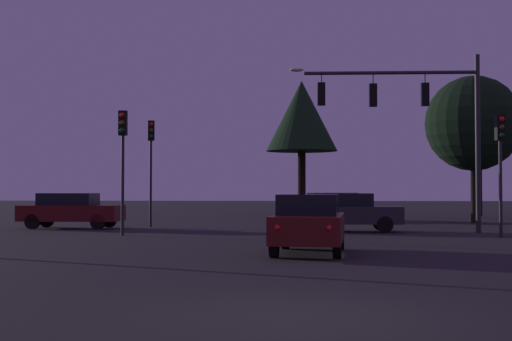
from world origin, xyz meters
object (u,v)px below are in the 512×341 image
Objects in this scene: car_crossing_right at (71,210)px; tree_behind_sign at (473,124)px; car_far_lane at (331,206)px; traffic_signal_mast_arm at (416,109)px; traffic_light_median at (151,152)px; tree_left_far at (302,117)px; car_nearside_lane at (309,223)px; tree_center_horizon at (478,130)px; traffic_light_corner_right at (500,150)px; traffic_light_corner_left at (123,147)px; car_crossing_left at (345,211)px.

tree_behind_sign is at bearing 19.84° from car_crossing_right.
car_far_lane is at bearing 38.24° from car_crossing_right.
traffic_signal_mast_arm is 1.55× the size of traffic_light_median.
traffic_signal_mast_arm is 19.60m from tree_left_far.
tree_center_horizon is (11.07, 28.28, 4.78)m from car_nearside_lane.
traffic_light_corner_right is at bearing 45.75° from car_nearside_lane.
tree_center_horizon is (18.14, 15.33, 2.20)m from traffic_light_median.
traffic_light_corner_left reaches higher than car_nearside_lane.
traffic_light_median is at bearing -161.18° from tree_behind_sign.
car_nearside_lane is at bearing -93.51° from car_far_lane.
traffic_light_median is 17.26m from tree_left_far.
tree_center_horizon is (9.61, 18.30, 4.77)m from car_crossing_left.
tree_behind_sign reaches higher than car_crossing_left.
traffic_light_corner_right is at bearing -30.98° from car_crossing_left.
tree_center_horizon is (6.88, 18.70, 0.75)m from traffic_signal_mast_arm.
tree_behind_sign is at bearing -49.54° from tree_left_far.
car_far_lane is (-5.42, 13.71, -2.24)m from traffic_light_corner_right.
tree_left_far is 11.53m from tree_center_horizon.
tree_left_far is at bearing 101.79° from car_far_lane.
tree_left_far reaches higher than traffic_light_median.
car_crossing_right is at bearing 131.66° from car_nearside_lane.
car_crossing_right is 0.60× the size of tree_center_horizon.
car_nearside_lane is 0.46× the size of tree_left_far.
car_nearside_lane is at bearing -98.32° from car_crossing_left.
traffic_signal_mast_arm is 15.10m from car_crossing_right.
car_crossing_left is 0.96× the size of car_far_lane.
traffic_light_corner_right is 22.02m from tree_center_horizon.
traffic_light_median is (-0.33, 6.04, 0.16)m from traffic_light_corner_left.
traffic_signal_mast_arm is 1.68× the size of car_crossing_right.
traffic_light_corner_left is at bearing 179.78° from traffic_light_corner_right.
tree_left_far reaches higher than car_far_lane.
car_nearside_lane is at bearing -61.38° from traffic_light_median.
traffic_light_corner_left is at bearing -52.76° from car_crossing_right.
tree_center_horizon reaches higher than car_nearside_lane.
tree_behind_sign reaches higher than traffic_light_corner_left.
traffic_light_corner_left reaches higher than car_far_lane.
traffic_light_corner_right is (13.42, -0.05, -0.17)m from traffic_light_corner_left.
traffic_signal_mast_arm is at bearing -76.37° from tree_left_far.
car_crossing_left is at bearing -88.91° from car_far_lane.
car_crossing_left is 0.60× the size of tree_center_horizon.
car_crossing_left is 19.53m from tree_left_far.
traffic_light_median is at bearing 93.09° from traffic_light_corner_left.
tree_behind_sign reaches higher than car_far_lane.
traffic_light_corner_right is 1.03× the size of car_nearside_lane.
traffic_light_corner_left is 1.09× the size of car_nearside_lane.
car_far_lane is 8.64m from tree_behind_sign.
car_crossing_left is (1.46, 9.99, 0.00)m from car_nearside_lane.
traffic_signal_mast_arm is 1.61× the size of car_far_lane.
tree_behind_sign reaches higher than car_nearside_lane.
traffic_light_corner_right is 0.89× the size of traffic_light_median.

